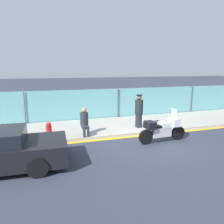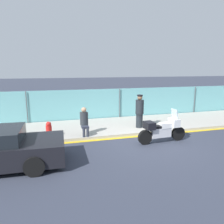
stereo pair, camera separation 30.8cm
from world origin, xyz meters
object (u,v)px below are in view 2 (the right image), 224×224
at_px(motorcycle, 162,130).
at_px(fire_hydrant, 49,130).
at_px(person_seated_on_curb, 84,120).
at_px(officer_standing, 140,111).

height_order(motorcycle, fire_hydrant, motorcycle).
relative_size(person_seated_on_curb, fire_hydrant, 1.81).
xyz_separation_m(person_seated_on_curb, fire_hydrant, (-1.55, 0.06, -0.35)).
bearing_deg(motorcycle, fire_hydrant, 157.36).
bearing_deg(person_seated_on_curb, motorcycle, -26.95).
bearing_deg(motorcycle, person_seated_on_curb, 149.74).
bearing_deg(fire_hydrant, person_seated_on_curb, -2.38).
xyz_separation_m(officer_standing, fire_hydrant, (-4.40, -0.38, -0.51)).
distance_m(motorcycle, fire_hydrant, 4.87).
bearing_deg(fire_hydrant, officer_standing, 4.88).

